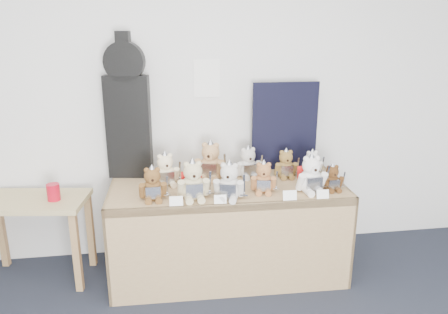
{
  "coord_description": "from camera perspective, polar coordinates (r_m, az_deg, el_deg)",
  "views": [
    {
      "loc": [
        0.16,
        -1.01,
        1.91
      ],
      "look_at": [
        0.61,
        1.95,
        0.99
      ],
      "focal_mm": 35.0,
      "sensor_mm": 36.0,
      "label": 1
    }
  ],
  "objects": [
    {
      "name": "room_shell",
      "position": [
        3.55,
        -2.26,
        10.2
      ],
      "size": [
        6.0,
        6.0,
        6.0
      ],
      "color": "silver",
      "rests_on": "floor"
    },
    {
      "name": "display_table",
      "position": [
        3.31,
        0.64,
        -6.69
      ],
      "size": [
        1.79,
        0.78,
        0.74
      ],
      "rotation": [
        0.0,
        0.0,
        -0.03
      ],
      "color": "#92704A",
      "rests_on": "floor"
    },
    {
      "name": "side_table",
      "position": [
        3.61,
        -23.64,
        -6.8
      ],
      "size": [
        0.85,
        0.55,
        0.66
      ],
      "rotation": [
        0.0,
        0.0,
        -0.14
      ],
      "color": "#988452",
      "rests_on": "floor"
    },
    {
      "name": "guitar_case",
      "position": [
        3.44,
        -12.49,
        6.19
      ],
      "size": [
        0.35,
        0.16,
        1.12
      ],
      "rotation": [
        0.0,
        0.0,
        -0.17
      ],
      "color": "black",
      "rests_on": "display_table"
    },
    {
      "name": "navy_board",
      "position": [
        3.62,
        7.95,
        3.96
      ],
      "size": [
        0.55,
        0.02,
        0.73
      ],
      "primitive_type": "cube",
      "rotation": [
        0.0,
        0.0,
        -0.0
      ],
      "color": "black",
      "rests_on": "display_table"
    },
    {
      "name": "red_cup",
      "position": [
        3.45,
        -21.39,
        -4.29
      ],
      "size": [
        0.09,
        0.09,
        0.13
      ],
      "primitive_type": "cylinder",
      "color": "#B40C20",
      "rests_on": "side_table"
    },
    {
      "name": "teddy_front_far_left",
      "position": [
        3.05,
        -9.29,
        -3.63
      ],
      "size": [
        0.22,
        0.17,
        0.27
      ],
      "rotation": [
        0.0,
        0.0,
        0.03
      ],
      "color": "brown",
      "rests_on": "display_table"
    },
    {
      "name": "teddy_front_left",
      "position": [
        3.03,
        -4.07,
        -3.26
      ],
      "size": [
        0.26,
        0.21,
        0.31
      ],
      "rotation": [
        0.0,
        0.0,
        0.05
      ],
      "color": "#C7B78C",
      "rests_on": "display_table"
    },
    {
      "name": "teddy_front_centre",
      "position": [
        3.03,
        0.67,
        -3.33
      ],
      "size": [
        0.24,
        0.23,
        0.3
      ],
      "rotation": [
        0.0,
        0.0,
        -0.3
      ],
      "color": "beige",
      "rests_on": "display_table"
    },
    {
      "name": "teddy_front_right",
      "position": [
        3.16,
        5.18,
        -2.82
      ],
      "size": [
        0.21,
        0.19,
        0.26
      ],
      "rotation": [
        0.0,
        0.0,
        -0.2
      ],
      "color": "#9F663C",
      "rests_on": "display_table"
    },
    {
      "name": "teddy_front_far_right",
      "position": [
        3.21,
        11.31,
        -2.39
      ],
      "size": [
        0.26,
        0.22,
        0.31
      ],
      "rotation": [
        0.0,
        0.0,
        0.08
      ],
      "color": "silver",
      "rests_on": "display_table"
    },
    {
      "name": "teddy_front_end",
      "position": [
        3.29,
        13.94,
        -2.76
      ],
      "size": [
        0.18,
        0.14,
        0.22
      ],
      "rotation": [
        0.0,
        0.0,
        0.01
      ],
      "color": "#4E321A",
      "rests_on": "display_table"
    },
    {
      "name": "teddy_back_left",
      "position": [
        3.31,
        -7.64,
        -1.79
      ],
      "size": [
        0.23,
        0.2,
        0.28
      ],
      "rotation": [
        0.0,
        0.0,
        0.2
      ],
      "color": "beige",
      "rests_on": "display_table"
    },
    {
      "name": "teddy_back_centre_left",
      "position": [
        3.42,
        -1.78,
        -0.67
      ],
      "size": [
        0.27,
        0.26,
        0.33
      ],
      "rotation": [
        0.0,
        0.0,
        -0.33
      ],
      "color": "tan",
      "rests_on": "display_table"
    },
    {
      "name": "teddy_back_centre_right",
      "position": [
        3.46,
        3.18,
        -0.86
      ],
      "size": [
        0.23,
        0.19,
        0.28
      ],
      "rotation": [
        0.0,
        0.0,
        0.09
      ],
      "color": "beige",
      "rests_on": "display_table"
    },
    {
      "name": "teddy_back_right",
      "position": [
        3.49,
        8.08,
        -1.01
      ],
      "size": [
        0.21,
        0.17,
        0.25
      ],
      "rotation": [
        0.0,
        0.0,
        -0.05
      ],
      "color": "brown",
      "rests_on": "display_table"
    },
    {
      "name": "teddy_back_end",
      "position": [
        3.58,
        11.42,
        -0.88
      ],
      "size": [
        0.19,
        0.16,
        0.23
      ],
      "rotation": [
        0.0,
        0.0,
        0.11
      ],
      "color": "white",
      "rests_on": "display_table"
    },
    {
      "name": "entry_card_a",
      "position": [
        2.95,
        -6.26,
        -5.74
      ],
      "size": [
        0.09,
        0.02,
        0.06
      ],
      "primitive_type": "cube",
      "rotation": [
        -0.24,
        0.0,
        -0.03
      ],
      "color": "white",
      "rests_on": "display_table"
    },
    {
      "name": "entry_card_b",
      "position": [
        2.97,
        -0.49,
        -5.55
      ],
      "size": [
        0.08,
        0.02,
        0.06
      ],
      "primitive_type": "cube",
      "rotation": [
        -0.24,
        0.0,
        -0.03
      ],
      "color": "white",
      "rests_on": "display_table"
    },
    {
      "name": "entry_card_c",
      "position": [
        3.05,
        8.6,
        -4.98
      ],
      "size": [
        0.1,
        0.02,
        0.07
      ],
      "primitive_type": "cube",
      "rotation": [
        -0.24,
        0.0,
        -0.03
      ],
      "color": "white",
      "rests_on": "display_table"
    },
    {
      "name": "entry_card_d",
      "position": [
        3.12,
        12.77,
        -4.77
      ],
      "size": [
        0.09,
        0.02,
        0.06
      ],
      "primitive_type": "cube",
      "rotation": [
        -0.24,
        0.0,
        -0.03
      ],
      "color": "white",
      "rests_on": "display_table"
    }
  ]
}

